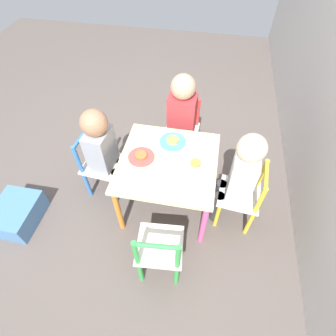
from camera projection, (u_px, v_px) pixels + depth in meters
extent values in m
plane|color=#5B514C|center=(168.00, 200.00, 2.00)|extent=(6.00, 6.00, 0.00)
cube|color=beige|center=(168.00, 162.00, 1.66)|extent=(0.62, 0.62, 0.02)
cylinder|color=teal|center=(140.00, 150.00, 2.04)|extent=(0.04, 0.04, 0.43)
cylinder|color=orange|center=(118.00, 211.00, 1.69)|extent=(0.04, 0.04, 0.43)
cylinder|color=#8E51BC|center=(211.00, 160.00, 1.97)|extent=(0.04, 0.04, 0.43)
cylinder|color=#E5599E|center=(203.00, 225.00, 1.62)|extent=(0.04, 0.04, 0.43)
cube|color=silver|center=(103.00, 164.00, 1.87)|extent=(0.28, 0.28, 0.02)
cylinder|color=#387AD1|center=(114.00, 190.00, 1.89)|extent=(0.03, 0.03, 0.27)
cylinder|color=#387AD1|center=(125.00, 169.00, 2.02)|extent=(0.03, 0.03, 0.27)
cylinder|color=#387AD1|center=(87.00, 184.00, 1.93)|extent=(0.03, 0.03, 0.27)
cylinder|color=#387AD1|center=(100.00, 163.00, 2.06)|extent=(0.03, 0.03, 0.27)
cylinder|color=#387AD1|center=(78.00, 161.00, 1.73)|extent=(0.03, 0.03, 0.26)
cylinder|color=#387AD1|center=(92.00, 139.00, 1.86)|extent=(0.03, 0.03, 0.26)
cylinder|color=#387AD1|center=(81.00, 137.00, 1.70)|extent=(0.21, 0.04, 0.02)
cube|color=silver|center=(181.00, 132.00, 2.09)|extent=(0.27, 0.27, 0.02)
cylinder|color=#DB3D38|center=(166.00, 151.00, 2.14)|extent=(0.03, 0.03, 0.27)
cylinder|color=#DB3D38|center=(191.00, 155.00, 2.11)|extent=(0.03, 0.03, 0.27)
cylinder|color=#DB3D38|center=(171.00, 134.00, 2.28)|extent=(0.03, 0.03, 0.27)
cylinder|color=#DB3D38|center=(195.00, 138.00, 2.25)|extent=(0.03, 0.03, 0.27)
cylinder|color=#DB3D38|center=(171.00, 109.00, 2.07)|extent=(0.03, 0.03, 0.26)
cylinder|color=#DB3D38|center=(198.00, 113.00, 2.04)|extent=(0.03, 0.03, 0.26)
cylinder|color=#DB3D38|center=(185.00, 99.00, 1.97)|extent=(0.03, 0.21, 0.02)
cube|color=silver|center=(239.00, 194.00, 1.70)|extent=(0.28, 0.28, 0.02)
cylinder|color=yellow|center=(222.00, 190.00, 1.89)|extent=(0.03, 0.03, 0.27)
cylinder|color=yellow|center=(217.00, 215.00, 1.76)|extent=(0.03, 0.03, 0.27)
cylinder|color=yellow|center=(252.00, 197.00, 1.86)|extent=(0.03, 0.03, 0.27)
cylinder|color=yellow|center=(249.00, 223.00, 1.72)|extent=(0.03, 0.03, 0.27)
cylinder|color=yellow|center=(262.00, 174.00, 1.65)|extent=(0.03, 0.03, 0.26)
cylinder|color=yellow|center=(260.00, 201.00, 1.52)|extent=(0.03, 0.03, 0.26)
cylinder|color=yellow|center=(266.00, 175.00, 1.50)|extent=(0.21, 0.04, 0.02)
cube|color=silver|center=(160.00, 245.00, 1.48)|extent=(0.28, 0.28, 0.02)
cylinder|color=green|center=(179.00, 240.00, 1.65)|extent=(0.03, 0.03, 0.27)
cylinder|color=green|center=(146.00, 237.00, 1.66)|extent=(0.03, 0.03, 0.27)
cylinder|color=green|center=(176.00, 275.00, 1.51)|extent=(0.03, 0.03, 0.27)
cylinder|color=green|center=(140.00, 271.00, 1.52)|extent=(0.03, 0.03, 0.27)
cylinder|color=green|center=(178.00, 258.00, 1.31)|extent=(0.03, 0.03, 0.26)
cylinder|color=green|center=(136.00, 254.00, 1.32)|extent=(0.03, 0.03, 0.26)
cylinder|color=green|center=(156.00, 246.00, 1.23)|extent=(0.04, 0.21, 0.02)
cylinder|color=#4C608E|center=(119.00, 184.00, 1.92)|extent=(0.07, 0.07, 0.28)
cylinder|color=#4C608E|center=(124.00, 174.00, 1.98)|extent=(0.07, 0.07, 0.28)
cube|color=#999EA8|center=(101.00, 149.00, 1.74)|extent=(0.21, 0.16, 0.30)
sphere|color=#A37556|center=(94.00, 123.00, 1.57)|extent=(0.17, 0.17, 0.17)
cylinder|color=#7A6B5B|center=(172.00, 153.00, 2.12)|extent=(0.07, 0.07, 0.28)
cylinder|color=#7A6B5B|center=(184.00, 155.00, 2.11)|extent=(0.07, 0.07, 0.28)
cube|color=#B23338|center=(182.00, 116.00, 1.94)|extent=(0.15, 0.21, 0.34)
sphere|color=tan|center=(183.00, 87.00, 1.75)|extent=(0.17, 0.17, 0.17)
cylinder|color=#38383D|center=(219.00, 195.00, 1.85)|extent=(0.07, 0.07, 0.28)
cylinder|color=#38383D|center=(217.00, 207.00, 1.79)|extent=(0.07, 0.07, 0.28)
cube|color=silver|center=(242.00, 177.00, 1.56)|extent=(0.21, 0.16, 0.35)
sphere|color=beige|center=(252.00, 148.00, 1.38)|extent=(0.16, 0.16, 0.16)
cylinder|color=#E54C47|center=(141.00, 157.00, 1.67)|extent=(0.17, 0.17, 0.01)
cylinder|color=#CC6633|center=(141.00, 155.00, 1.66)|extent=(0.08, 0.08, 0.02)
cylinder|color=#4C9EE0|center=(173.00, 142.00, 1.75)|extent=(0.18, 0.18, 0.01)
cylinder|color=gold|center=(173.00, 140.00, 1.74)|extent=(0.08, 0.08, 0.02)
cylinder|color=white|center=(195.00, 164.00, 1.62)|extent=(0.15, 0.15, 0.01)
cylinder|color=#D6843D|center=(196.00, 163.00, 1.61)|extent=(0.07, 0.07, 0.02)
cube|color=#4C7FB7|center=(17.00, 214.00, 1.83)|extent=(0.34, 0.27, 0.16)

